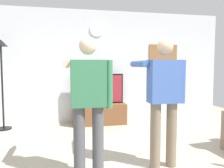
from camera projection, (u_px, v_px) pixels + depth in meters
back_wall at (98, 66)px, 5.59m from camera, size 6.40×0.10×2.70m
tv_stand at (99, 114)px, 5.33m from camera, size 1.24×0.54×0.47m
television at (99, 89)px, 5.33m from camera, size 1.16×0.07×0.70m
wall_clock at (97, 29)px, 5.46m from camera, size 0.34×0.03×0.34m
framed_picture at (163, 55)px, 5.86m from camera, size 0.76×0.04×0.54m
floor_lamp at (1, 66)px, 4.77m from camera, size 0.32×0.32×1.91m
person_standing_nearer_lamp at (88, 99)px, 2.72m from camera, size 0.59×0.78×1.70m
person_standing_nearer_couch at (164, 95)px, 3.01m from camera, size 0.60×0.78×1.71m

